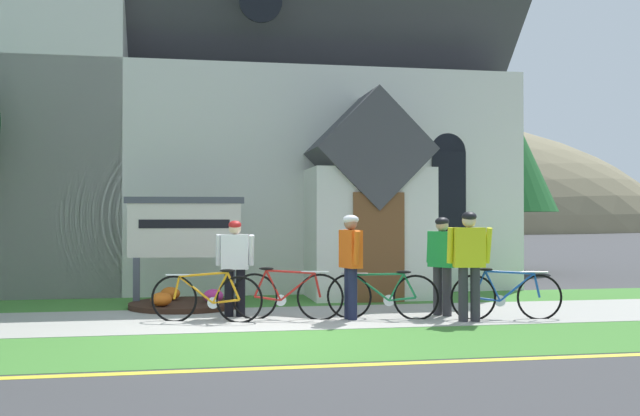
% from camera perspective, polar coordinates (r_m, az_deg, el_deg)
% --- Properties ---
extents(ground, '(140.00, 140.00, 0.00)m').
position_cam_1_polar(ground, '(14.27, -6.49, -7.25)').
color(ground, '#3D3D3F').
extents(sidewalk_slab, '(32.00, 2.73, 0.01)m').
position_cam_1_polar(sidewalk_slab, '(12.03, -3.02, -8.47)').
color(sidewalk_slab, '#A8A59E').
rests_on(sidewalk_slab, ground).
extents(grass_verge, '(32.00, 2.37, 0.01)m').
position_cam_1_polar(grass_verge, '(9.53, -1.05, -10.54)').
color(grass_verge, '#427F33').
rests_on(grass_verge, ground).
extents(church_lawn, '(24.00, 2.06, 0.01)m').
position_cam_1_polar(church_lawn, '(14.39, -4.24, -7.18)').
color(church_lawn, '#427F33').
rests_on(church_lawn, ground).
extents(curb_paint_stripe, '(28.00, 0.16, 0.01)m').
position_cam_1_polar(curb_paint_stripe, '(8.24, 0.48, -12.12)').
color(curb_paint_stripe, yellow).
rests_on(curb_paint_stripe, ground).
extents(church_building, '(12.21, 12.77, 12.97)m').
position_cam_1_polar(church_building, '(20.62, -6.99, 8.40)').
color(church_building, silver).
rests_on(church_building, ground).
extents(church_sign, '(2.18, 0.27, 2.00)m').
position_cam_1_polar(church_sign, '(13.76, -10.43, -1.83)').
color(church_sign, '#474C56').
rests_on(church_sign, ground).
extents(flower_bed, '(1.97, 1.97, 0.34)m').
position_cam_1_polar(flower_bed, '(13.50, -10.48, -7.26)').
color(flower_bed, '#382319').
rests_on(flower_bed, ground).
extents(bicycle_white, '(1.75, 0.51, 0.85)m').
position_cam_1_polar(bicycle_white, '(11.80, -2.59, -6.74)').
color(bicycle_white, black).
rests_on(bicycle_white, ground).
extents(bicycle_silver, '(1.78, 0.30, 0.84)m').
position_cam_1_polar(bicycle_silver, '(12.15, 14.18, -6.58)').
color(bicycle_silver, black).
rests_on(bicycle_silver, ground).
extents(bicycle_yellow, '(1.71, 0.64, 0.80)m').
position_cam_1_polar(bicycle_yellow, '(11.91, 4.88, -6.74)').
color(bicycle_yellow, black).
rests_on(bicycle_yellow, ground).
extents(bicycle_black, '(1.71, 0.56, 0.85)m').
position_cam_1_polar(bicycle_black, '(11.63, -8.72, -6.86)').
color(bicycle_black, black).
rests_on(bicycle_black, ground).
extents(cyclist_in_blue_jersey, '(0.65, 0.33, 1.71)m').
position_cam_1_polar(cyclist_in_blue_jersey, '(11.70, 11.46, -3.73)').
color(cyclist_in_blue_jersey, '#2D2D33').
rests_on(cyclist_in_blue_jersey, ground).
extents(cyclist_in_red_jersey, '(0.43, 0.66, 1.63)m').
position_cam_1_polar(cyclist_in_red_jersey, '(12.31, 9.43, -3.88)').
color(cyclist_in_red_jersey, '#2D2D33').
rests_on(cyclist_in_red_jersey, ground).
extents(cyclist_in_green_jersey, '(0.61, 0.36, 1.57)m').
position_cam_1_polar(cyclist_in_green_jersey, '(12.11, -6.60, -4.12)').
color(cyclist_in_green_jersey, black).
rests_on(cyclist_in_green_jersey, ground).
extents(cyclist_in_white_jersey, '(0.31, 0.77, 1.66)m').
position_cam_1_polar(cyclist_in_white_jersey, '(11.71, 2.39, -3.92)').
color(cyclist_in_white_jersey, '#191E38').
rests_on(cyclist_in_white_jersey, ground).
extents(roadside_conifer, '(4.05, 4.05, 6.37)m').
position_cam_1_polar(roadside_conifer, '(22.60, 12.85, 5.54)').
color(roadside_conifer, '#4C3823').
rests_on(roadside_conifer, ground).
extents(distant_hill, '(76.98, 39.77, 26.43)m').
position_cam_1_polar(distant_hill, '(80.54, 0.79, -1.80)').
color(distant_hill, '#847A5B').
rests_on(distant_hill, ground).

